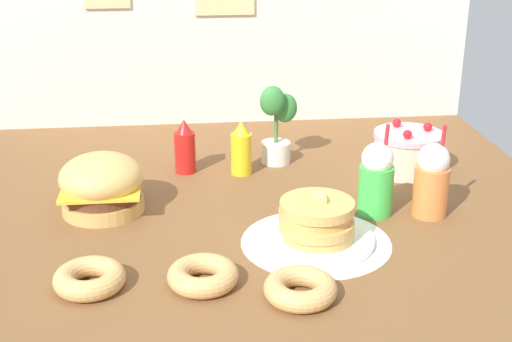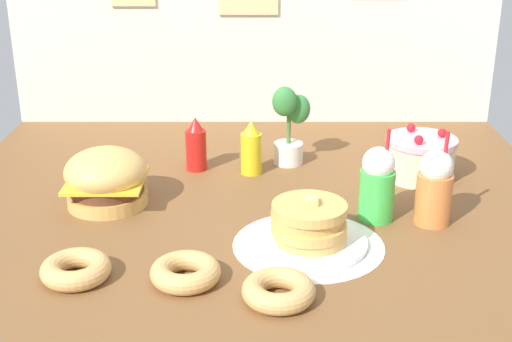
# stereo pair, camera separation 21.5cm
# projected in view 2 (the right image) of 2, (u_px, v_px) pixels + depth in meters

# --- Properties ---
(ground_plane) EXTENTS (2.06, 2.17, 0.02)m
(ground_plane) POSITION_uv_depth(u_px,v_px,m) (255.00, 231.00, 2.14)
(ground_plane) COLOR brown
(back_wall) EXTENTS (2.06, 0.04, 0.84)m
(back_wall) POSITION_uv_depth(u_px,v_px,m) (256.00, 25.00, 2.98)
(back_wall) COLOR silver
(back_wall) RESTS_ON ground_plane
(doily_mat) EXTENTS (0.44, 0.44, 0.00)m
(doily_mat) POSITION_uv_depth(u_px,v_px,m) (310.00, 245.00, 2.03)
(doily_mat) COLOR white
(doily_mat) RESTS_ON ground_plane
(burger) EXTENTS (0.26, 0.26, 0.19)m
(burger) POSITION_uv_depth(u_px,v_px,m) (108.00, 178.00, 2.26)
(burger) COLOR #DBA859
(burger) RESTS_ON ground_plane
(pancake_stack) EXTENTS (0.34, 0.34, 0.15)m
(pancake_stack) POSITION_uv_depth(u_px,v_px,m) (310.00, 227.00, 2.01)
(pancake_stack) COLOR white
(pancake_stack) RESTS_ON doily_mat
(layer_cake) EXTENTS (0.25, 0.25, 0.18)m
(layer_cake) POSITION_uv_depth(u_px,v_px,m) (422.00, 158.00, 2.48)
(layer_cake) COLOR beige
(layer_cake) RESTS_ON ground_plane
(ketchup_bottle) EXTENTS (0.08, 0.08, 0.20)m
(ketchup_bottle) POSITION_uv_depth(u_px,v_px,m) (197.00, 145.00, 2.55)
(ketchup_bottle) COLOR red
(ketchup_bottle) RESTS_ON ground_plane
(mustard_bottle) EXTENTS (0.08, 0.08, 0.20)m
(mustard_bottle) POSITION_uv_depth(u_px,v_px,m) (253.00, 149.00, 2.52)
(mustard_bottle) COLOR yellow
(mustard_bottle) RESTS_ON ground_plane
(cream_soda_cup) EXTENTS (0.11, 0.11, 0.30)m
(cream_soda_cup) POSITION_uv_depth(u_px,v_px,m) (379.00, 184.00, 2.15)
(cream_soda_cup) COLOR green
(cream_soda_cup) RESTS_ON ground_plane
(orange_float_cup) EXTENTS (0.11, 0.11, 0.30)m
(orange_float_cup) POSITION_uv_depth(u_px,v_px,m) (436.00, 188.00, 2.13)
(orange_float_cup) COLOR orange
(orange_float_cup) RESTS_ON ground_plane
(donut_pink_glaze) EXTENTS (0.19, 0.19, 0.06)m
(donut_pink_glaze) POSITION_uv_depth(u_px,v_px,m) (77.00, 268.00, 1.85)
(donut_pink_glaze) COLOR tan
(donut_pink_glaze) RESTS_ON ground_plane
(donut_chocolate) EXTENTS (0.19, 0.19, 0.06)m
(donut_chocolate) POSITION_uv_depth(u_px,v_px,m) (187.00, 272.00, 1.83)
(donut_chocolate) COLOR tan
(donut_chocolate) RESTS_ON ground_plane
(donut_vanilla) EXTENTS (0.19, 0.19, 0.06)m
(donut_vanilla) POSITION_uv_depth(u_px,v_px,m) (280.00, 290.00, 1.75)
(donut_vanilla) COLOR tan
(donut_vanilla) RESTS_ON ground_plane
(potted_plant) EXTENTS (0.14, 0.12, 0.30)m
(potted_plant) POSITION_uv_depth(u_px,v_px,m) (290.00, 122.00, 2.59)
(potted_plant) COLOR white
(potted_plant) RESTS_ON ground_plane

